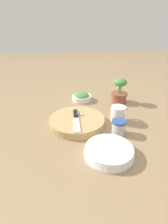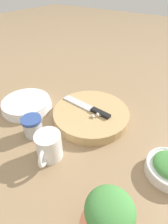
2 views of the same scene
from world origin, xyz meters
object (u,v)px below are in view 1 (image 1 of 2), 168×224
object	(u,v)px
garlic_cloves	(79,114)
spice_jar	(119,127)
plate_stack	(109,151)
potted_herb	(119,92)
chef_knife	(76,119)
herb_bowl	(82,97)
coffee_mug	(118,114)
cutting_board	(77,121)

from	to	relation	value
garlic_cloves	spice_jar	distance (m)	0.24
garlic_cloves	plate_stack	distance (m)	0.32
spice_jar	potted_herb	bearing A→B (deg)	160.62
spice_jar	plate_stack	world-z (taller)	spice_jar
chef_knife	herb_bowl	bearing A→B (deg)	-99.83
coffee_mug	potted_herb	size ratio (longest dim) A/B	0.66
plate_stack	potted_herb	bearing A→B (deg)	156.79
cutting_board	potted_herb	size ratio (longest dim) A/B	1.78
herb_bowl	spice_jar	bearing A→B (deg)	15.01
chef_knife	potted_herb	xyz separation A→B (m)	(-0.27, 0.34, 0.03)
herb_bowl	plate_stack	distance (m)	0.60
chef_knife	plate_stack	bearing A→B (deg)	117.19
spice_jar	plate_stack	distance (m)	0.18
spice_jar	coffee_mug	bearing A→B (deg)	162.08
herb_bowl	plate_stack	bearing A→B (deg)	2.65
cutting_board	herb_bowl	size ratio (longest dim) A/B	2.17
chef_knife	plate_stack	world-z (taller)	chef_knife
garlic_cloves	plate_stack	xyz separation A→B (m)	(0.31, 0.09, -0.03)
herb_bowl	cutting_board	bearing A→B (deg)	-13.08
herb_bowl	spice_jar	size ratio (longest dim) A/B	1.84
plate_stack	potted_herb	distance (m)	0.58
garlic_cloves	spice_jar	size ratio (longest dim) A/B	0.59
chef_knife	garlic_cloves	xyz separation A→B (m)	(-0.05, 0.02, 0.00)
cutting_board	chef_knife	distance (m)	0.03
spice_jar	herb_bowl	bearing A→B (deg)	-164.99
herb_bowl	chef_knife	bearing A→B (deg)	-13.51
spice_jar	potted_herb	size ratio (longest dim) A/B	0.45
coffee_mug	plate_stack	distance (m)	0.30
chef_knife	coffee_mug	world-z (taller)	coffee_mug
garlic_cloves	potted_herb	size ratio (longest dim) A/B	0.26
cutting_board	potted_herb	world-z (taller)	potted_herb
herb_bowl	coffee_mug	world-z (taller)	coffee_mug
chef_knife	spice_jar	world-z (taller)	spice_jar
cutting_board	potted_herb	distance (m)	0.42
garlic_cloves	coffee_mug	xyz separation A→B (m)	(0.04, 0.22, 0.00)
herb_bowl	potted_herb	size ratio (longest dim) A/B	0.82
herb_bowl	coffee_mug	bearing A→B (deg)	25.66
chef_knife	plate_stack	xyz separation A→B (m)	(0.26, 0.11, -0.02)
cutting_board	plate_stack	distance (m)	0.29
cutting_board	chef_knife	bearing A→B (deg)	-21.59
garlic_cloves	spice_jar	world-z (taller)	spice_jar
herb_bowl	plate_stack	world-z (taller)	herb_bowl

